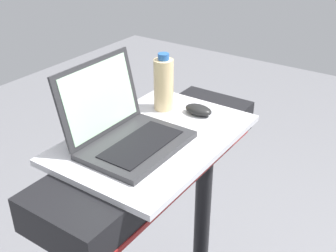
{
  "coord_description": "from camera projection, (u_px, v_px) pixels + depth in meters",
  "views": [
    {
      "loc": [
        -0.92,
        0.02,
        1.82
      ],
      "look_at": [
        0.0,
        0.65,
        1.22
      ],
      "focal_mm": 44.87,
      "sensor_mm": 36.0,
      "label": 1
    }
  ],
  "objects": [
    {
      "name": "laptop",
      "position": [
        125.0,
        129.0,
        1.26
      ],
      "size": [
        0.32,
        0.28,
        0.24
      ],
      "rotation": [
        0.0,
        0.0,
        -0.03
      ],
      "color": "#2D2D30",
      "rests_on": "desk_board"
    },
    {
      "name": "desk_board",
      "position": [
        155.0,
        138.0,
        1.33
      ],
      "size": [
        0.63,
        0.43,
        0.02
      ],
      "primitive_type": "cube",
      "color": "silver",
      "rests_on": "treadmill_base"
    },
    {
      "name": "computer_mouse",
      "position": [
        198.0,
        110.0,
        1.45
      ],
      "size": [
        0.06,
        0.1,
        0.03
      ],
      "primitive_type": "ellipsoid",
      "rotation": [
        0.0,
        0.0,
        -0.02
      ],
      "color": "black",
      "rests_on": "desk_board"
    },
    {
      "name": "water_bottle",
      "position": [
        164.0,
        84.0,
        1.45
      ],
      "size": [
        0.07,
        0.07,
        0.2
      ],
      "color": "beige",
      "rests_on": "desk_board"
    }
  ]
}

